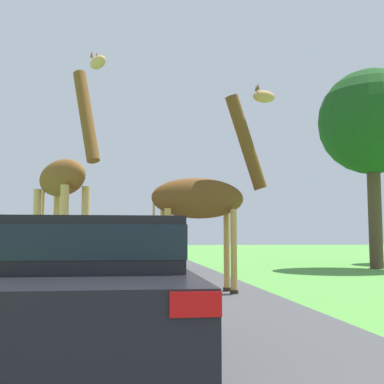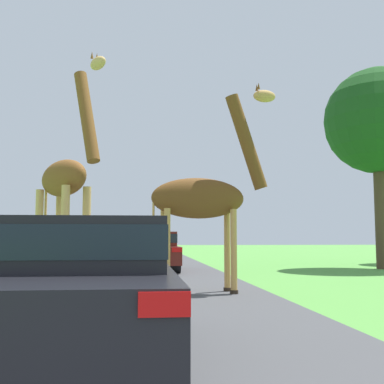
# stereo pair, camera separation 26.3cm
# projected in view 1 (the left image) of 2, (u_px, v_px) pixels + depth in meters

# --- Properties ---
(road) EXTENTS (6.40, 120.00, 0.00)m
(road) POSITION_uv_depth(u_px,v_px,m) (131.00, 258.00, 28.98)
(road) COLOR #424244
(road) RESTS_ON ground
(giraffe_near_road) EXTENTS (3.06, 0.89, 5.00)m
(giraffe_near_road) POSITION_uv_depth(u_px,v_px,m) (206.00, 194.00, 11.18)
(giraffe_near_road) COLOR tan
(giraffe_near_road) RESTS_ON ground
(giraffe_companion) EXTENTS (2.07, 2.63, 5.61)m
(giraffe_companion) POSITION_uv_depth(u_px,v_px,m) (64.00, 183.00, 11.92)
(giraffe_companion) COLOR tan
(giraffe_companion) RESTS_ON ground
(car_lead_maroon) EXTENTS (1.81, 4.14, 1.46)m
(car_lead_maroon) POSITION_uv_depth(u_px,v_px,m) (97.00, 285.00, 4.91)
(car_lead_maroon) COLOR black
(car_lead_maroon) RESTS_ON ground
(car_queue_right) EXTENTS (1.92, 4.09, 1.38)m
(car_queue_right) POSITION_uv_depth(u_px,v_px,m) (143.00, 248.00, 23.62)
(car_queue_right) COLOR silver
(car_queue_right) RESTS_ON ground
(car_queue_left) EXTENTS (1.97, 4.07, 1.48)m
(car_queue_left) POSITION_uv_depth(u_px,v_px,m) (148.00, 250.00, 18.20)
(car_queue_left) COLOR #561914
(car_queue_left) RESTS_ON ground
(tree_far_right) EXTENTS (4.40, 4.40, 8.29)m
(tree_far_right) POSITION_uv_depth(u_px,v_px,m) (372.00, 123.00, 20.09)
(tree_far_right) COLOR #4C3828
(tree_far_right) RESTS_ON ground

